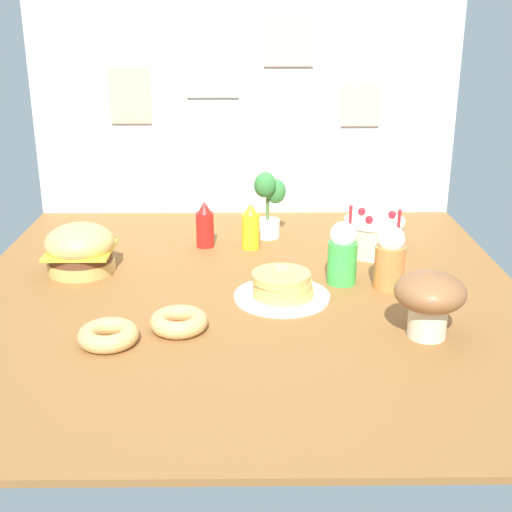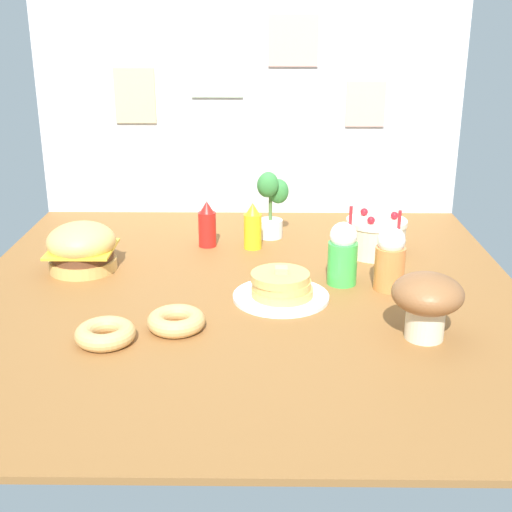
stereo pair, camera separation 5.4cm
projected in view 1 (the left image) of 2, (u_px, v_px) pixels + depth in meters
The scene contains 13 objects.
ground_plane at pixel (244, 295), 2.45m from camera, with size 2.01×2.07×0.02m, color brown.
back_wall at pixel (245, 104), 3.24m from camera, with size 2.01×0.04×1.05m.
burger at pixel (80, 249), 2.62m from camera, with size 0.26×0.26×0.19m.
pancake_stack at pixel (282, 288), 2.38m from camera, with size 0.34×0.34×0.12m.
layer_cake at pixel (374, 236), 2.81m from camera, with size 0.25×0.25×0.18m.
ketchup_bottle at pixel (205, 226), 2.89m from camera, with size 0.08×0.08×0.20m.
mustard_bottle at pixel (251, 227), 2.87m from camera, with size 0.08×0.08×0.20m.
cream_soda_cup at pixel (343, 253), 2.50m from camera, with size 0.11×0.11×0.30m.
orange_float_cup at pixel (390, 258), 2.45m from camera, with size 0.11×0.11×0.30m.
donut_pink_glaze at pixel (108, 335), 2.06m from camera, with size 0.18×0.18×0.06m.
donut_chocolate at pixel (179, 321), 2.15m from camera, with size 0.18×0.18×0.06m.
potted_plant at pixel (268, 202), 2.99m from camera, with size 0.14×0.12×0.30m.
mushroom_stool at pixel (429, 298), 2.08m from camera, with size 0.22×0.22×0.21m.
Camera 1 is at (0.02, -2.26, 0.95)m, focal length 48.08 mm.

